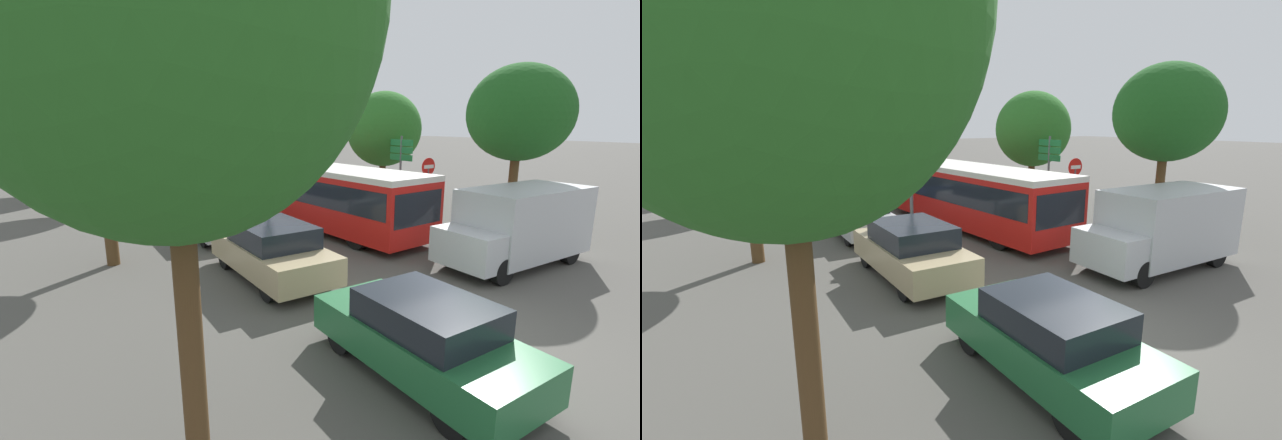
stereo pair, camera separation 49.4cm
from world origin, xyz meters
TOP-DOWN VIEW (x-y plane):
  - ground_plane at (0.00, 0.00)m, footprint 200.00×200.00m
  - articulated_bus at (2.10, 12.83)m, footprint 4.20×16.95m
  - city_bus_rear at (-1.88, 42.57)m, footprint 3.13×11.43m
  - queued_car_green at (-1.77, -0.45)m, footprint 1.80×4.08m
  - queued_car_tan at (-1.91, 5.11)m, footprint 1.98×4.49m
  - queued_car_silver at (-1.88, 10.41)m, footprint 1.91×4.32m
  - queued_car_navy at (-2.01, 15.60)m, footprint 1.85×4.19m
  - queued_car_red at (-2.10, 21.22)m, footprint 1.80×4.07m
  - queued_car_blue at (-1.78, 27.37)m, footprint 1.81×4.09m
  - white_van at (4.85, 2.34)m, footprint 5.02×2.05m
  - traffic_light at (-0.61, 8.17)m, footprint 0.37×0.39m
  - no_entry_sign at (6.03, 7.25)m, footprint 0.70×0.08m
  - direction_sign_post at (6.98, 9.94)m, footprint 0.12×1.40m
  - tree_left_mid at (-5.53, 8.64)m, footprint 3.68×3.68m
  - tree_left_far at (-4.82, 18.38)m, footprint 3.40×3.40m
  - tree_left_distant at (-5.12, 25.54)m, footprint 5.17×5.17m
  - tree_right_near at (6.95, 4.09)m, footprint 3.47×3.47m
  - tree_right_mid at (7.80, 12.33)m, footprint 3.79×3.79m

SIDE VIEW (x-z plane):
  - ground_plane at x=0.00m, z-range 0.00..0.00m
  - queued_car_red at x=-2.10m, z-range 0.01..1.41m
  - queued_car_green at x=-1.77m, z-range 0.01..1.41m
  - queued_car_blue at x=-1.78m, z-range 0.01..1.42m
  - queued_car_navy at x=-2.01m, z-range 0.01..1.45m
  - queued_car_silver at x=-1.88m, z-range 0.01..1.50m
  - queued_car_tan at x=-1.91m, z-range 0.01..1.56m
  - white_van at x=4.85m, z-range 0.09..2.40m
  - city_bus_rear at x=-1.88m, z-range 0.19..2.63m
  - articulated_bus at x=2.10m, z-range 0.19..2.69m
  - no_entry_sign at x=6.03m, z-range 0.47..3.29m
  - traffic_light at x=-0.61m, z-range 0.80..4.20m
  - direction_sign_post at x=6.98m, z-range 0.77..4.37m
  - tree_right_mid at x=7.80m, z-range 0.89..6.65m
  - tree_left_far at x=-4.82m, z-range 1.16..7.32m
  - tree_right_near at x=6.95m, z-range 1.42..7.56m
  - tree_left_mid at x=-5.53m, z-range 1.36..8.22m
  - tree_left_distant at x=-5.12m, z-range 1.22..10.24m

